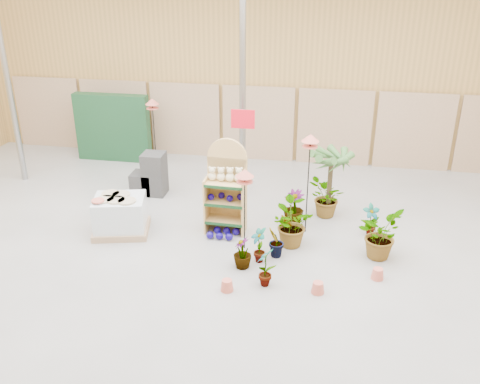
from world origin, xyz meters
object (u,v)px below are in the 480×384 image
Objects in this scene: pallet_stack at (120,215)px; potted_plant_2 at (289,224)px; bird_table_front at (245,176)px; display_shelf at (227,189)px.

potted_plant_2 is (3.37, 0.08, 0.07)m from pallet_stack.
bird_table_front is at bearing -161.91° from potted_plant_2.
potted_plant_2 is (1.31, -0.47, -0.42)m from display_shelf.
bird_table_front is at bearing -54.84° from display_shelf.
bird_table_front reaches higher than potted_plant_2.
bird_table_front reaches higher than pallet_stack.
display_shelf is 1.53× the size of pallet_stack.
pallet_stack is at bearing 175.87° from bird_table_front.
potted_plant_2 is at bearing -18.01° from display_shelf.
pallet_stack is 2.79m from bird_table_front.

